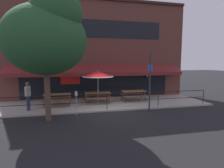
# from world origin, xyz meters

# --- Properties ---
(ground_plane) EXTENTS (120.00, 120.00, 0.00)m
(ground_plane) POSITION_xyz_m (0.00, 0.00, 0.00)
(ground_plane) COLOR black
(patio_deck) EXTENTS (15.00, 4.00, 0.10)m
(patio_deck) POSITION_xyz_m (0.00, 2.00, 0.05)
(patio_deck) COLOR #9E998E
(patio_deck) RESTS_ON ground
(restaurant_building) EXTENTS (15.00, 1.60, 8.04)m
(restaurant_building) POSITION_xyz_m (0.00, 4.23, 3.99)
(restaurant_building) COLOR brown
(restaurant_building) RESTS_ON ground
(patio_railing) EXTENTS (13.84, 0.04, 0.97)m
(patio_railing) POSITION_xyz_m (0.00, 0.30, 0.80)
(patio_railing) COLOR black
(patio_railing) RESTS_ON patio_deck
(picnic_table_left) EXTENTS (1.80, 1.42, 0.76)m
(picnic_table_left) POSITION_xyz_m (-3.08, 1.92, 0.71)
(picnic_table_left) COLOR brown
(picnic_table_left) RESTS_ON patio_deck
(picnic_table_centre) EXTENTS (1.80, 1.42, 0.76)m
(picnic_table_centre) POSITION_xyz_m (-0.33, 2.10, 0.71)
(picnic_table_centre) COLOR brown
(picnic_table_centre) RESTS_ON patio_deck
(picnic_table_right) EXTENTS (1.80, 1.42, 0.76)m
(picnic_table_right) POSITION_xyz_m (2.43, 2.25, 0.71)
(picnic_table_right) COLOR brown
(picnic_table_right) RESTS_ON patio_deck
(patio_umbrella_centre) EXTENTS (2.14, 2.14, 2.38)m
(patio_umbrella_centre) POSITION_xyz_m (-0.33, 1.86, 2.18)
(patio_umbrella_centre) COLOR #B7B2A8
(patio_umbrella_centre) RESTS_ON patio_deck
(pedestrian_walking) EXTENTS (0.25, 0.62, 1.71)m
(pedestrian_walking) POSITION_xyz_m (-4.68, 1.03, 1.06)
(pedestrian_walking) COLOR navy
(pedestrian_walking) RESTS_ON patio_deck
(parking_meter_near) EXTENTS (0.15, 0.16, 1.42)m
(parking_meter_near) POSITION_xyz_m (-1.87, -0.58, 1.15)
(parking_meter_near) COLOR gray
(parking_meter_near) RESTS_ON ground
(street_sign_pole) EXTENTS (0.28, 0.09, 3.68)m
(street_sign_pole) POSITION_xyz_m (2.48, -0.45, 1.90)
(street_sign_pole) COLOR #2D2D33
(street_sign_pole) RESTS_ON ground
(street_tree_curbside) EXTENTS (4.04, 3.64, 6.36)m
(street_tree_curbside) POSITION_xyz_m (-3.17, -0.98, 4.26)
(street_tree_curbside) COLOR brown
(street_tree_curbside) RESTS_ON ground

